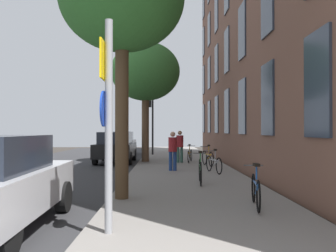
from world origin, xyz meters
name	(u,v)px	position (x,y,z in m)	size (l,w,h in m)	color
ground_plane	(105,168)	(-2.40, 15.00, 0.00)	(41.80, 41.80, 0.00)	#332D28
road_asphalt	(59,168)	(-4.50, 15.00, 0.01)	(7.00, 38.00, 0.01)	#2D2D30
sidewalk	(181,166)	(1.10, 15.00, 0.06)	(4.20, 38.00, 0.12)	gray
sign_post	(107,113)	(-0.58, 3.88, 1.98)	(0.15, 0.60, 3.33)	gray
traffic_light	(151,114)	(-0.55, 22.42, 2.84)	(0.43, 0.24, 3.99)	black
tree_near	(122,0)	(-0.69, 6.79, 4.80)	(2.97, 2.97, 5.99)	#4C3823
tree_far	(145,72)	(-0.66, 17.02, 4.72)	(3.55, 3.55, 6.15)	brown
bicycle_0	(256,190)	(2.21, 5.76, 0.48)	(0.44, 1.71, 0.93)	black
bicycle_1	(200,171)	(1.39, 9.17, 0.51)	(0.42, 1.72, 0.99)	black
bicycle_2	(214,163)	(2.19, 11.95, 0.47)	(0.52, 1.67, 0.90)	black
bicycle_3	(208,158)	(2.28, 14.68, 0.49)	(0.48, 1.63, 0.96)	black
bicycle_4	(190,155)	(1.61, 16.65, 0.47)	(0.49, 1.66, 0.90)	black
pedestrian_0	(173,148)	(0.65, 12.72, 1.00)	(0.42, 0.42, 1.55)	navy
pedestrian_1	(180,144)	(1.09, 16.40, 1.02)	(0.50, 0.50, 1.58)	#33594C
car_1	(116,147)	(-2.26, 17.65, 0.84)	(1.92, 4.32, 1.62)	black
car_2	(122,143)	(-2.70, 24.16, 0.84)	(1.89, 4.14, 1.62)	#B7B7BC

